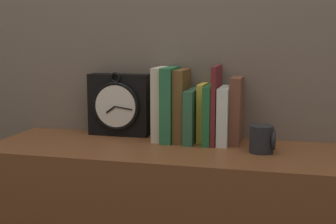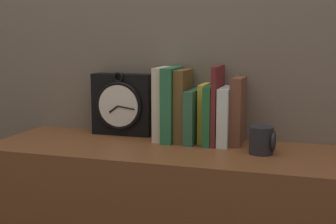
# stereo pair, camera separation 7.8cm
# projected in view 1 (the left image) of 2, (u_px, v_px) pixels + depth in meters

# --- Properties ---
(clock) EXTENTS (0.22, 0.08, 0.23)m
(clock) POSITION_uv_depth(u_px,v_px,m) (119.00, 105.00, 1.65)
(clock) COLOR black
(clock) RESTS_ON bookshelf
(book_slot0_cream) EXTENTS (0.03, 0.14, 0.25)m
(book_slot0_cream) POSITION_uv_depth(u_px,v_px,m) (161.00, 104.00, 1.58)
(book_slot0_cream) COLOR beige
(book_slot0_cream) RESTS_ON bookshelf
(book_slot1_green) EXTENTS (0.04, 0.15, 0.25)m
(book_slot1_green) POSITION_uv_depth(u_px,v_px,m) (170.00, 104.00, 1.57)
(book_slot1_green) COLOR #2B7046
(book_slot1_green) RESTS_ON bookshelf
(book_slot2_brown) EXTENTS (0.03, 0.14, 0.24)m
(book_slot2_brown) POSITION_uv_depth(u_px,v_px,m) (182.00, 105.00, 1.56)
(book_slot2_brown) COLOR brown
(book_slot2_brown) RESTS_ON bookshelf
(book_slot3_green) EXTENTS (0.03, 0.16, 0.18)m
(book_slot3_green) POSITION_uv_depth(u_px,v_px,m) (192.00, 116.00, 1.55)
(book_slot3_green) COLOR #306344
(book_slot3_green) RESTS_ON bookshelf
(book_slot4_yellow) EXTENTS (0.02, 0.11, 0.19)m
(book_slot4_yellow) POSITION_uv_depth(u_px,v_px,m) (202.00, 112.00, 1.56)
(book_slot4_yellow) COLOR gold
(book_slot4_yellow) RESTS_ON bookshelf
(book_slot5_green) EXTENTS (0.02, 0.15, 0.19)m
(book_slot5_green) POSITION_uv_depth(u_px,v_px,m) (210.00, 114.00, 1.54)
(book_slot5_green) COLOR #236836
(book_slot5_green) RESTS_ON bookshelf
(book_slot6_maroon) EXTENTS (0.02, 0.15, 0.25)m
(book_slot6_maroon) POSITION_uv_depth(u_px,v_px,m) (216.00, 105.00, 1.53)
(book_slot6_maroon) COLOR maroon
(book_slot6_maroon) RESTS_ON bookshelf
(book_slot7_white) EXTENTS (0.03, 0.15, 0.19)m
(book_slot7_white) POSITION_uv_depth(u_px,v_px,m) (225.00, 115.00, 1.53)
(book_slot7_white) COLOR white
(book_slot7_white) RESTS_ON bookshelf
(book_slot8_brown) EXTENTS (0.04, 0.13, 0.22)m
(book_slot8_brown) POSITION_uv_depth(u_px,v_px,m) (236.00, 110.00, 1.53)
(book_slot8_brown) COLOR brown
(book_slot8_brown) RESTS_ON bookshelf
(mug) EXTENTS (0.08, 0.07, 0.08)m
(mug) POSITION_uv_depth(u_px,v_px,m) (263.00, 139.00, 1.41)
(mug) COLOR #232328
(mug) RESTS_ON bookshelf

